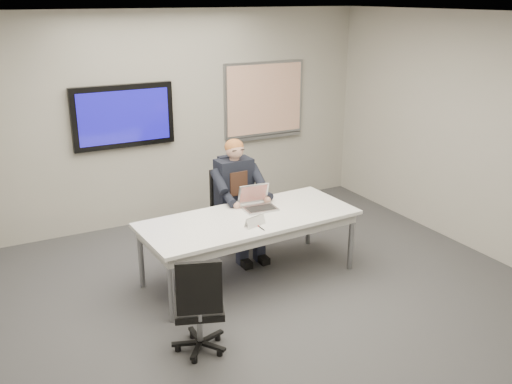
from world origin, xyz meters
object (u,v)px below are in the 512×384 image
conference_table (249,224)px  seated_person (241,210)px  office_chair_far (232,223)px  laptop (257,202)px  office_chair_near (200,322)px

conference_table → seated_person: (0.19, 0.59, -0.08)m
office_chair_far → seated_person: size_ratio=0.70×
seated_person → laptop: (0.01, -0.38, 0.22)m
conference_table → office_chair_near: size_ratio=2.51×
seated_person → laptop: 0.44m
conference_table → seated_person: seated_person is taller
conference_table → office_chair_far: 0.92m
office_chair_far → office_chair_near: size_ratio=1.03×
laptop → office_chair_near: bearing=-131.0°
office_chair_far → laptop: office_chair_far is taller
conference_table → office_chair_near: bearing=-137.4°
office_chair_far → office_chair_near: bearing=-129.2°
office_chair_far → office_chair_near: (-1.20, -1.87, -0.01)m
office_chair_near → laptop: (1.22, 1.24, 0.49)m
office_chair_far → seated_person: (0.00, -0.25, 0.25)m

